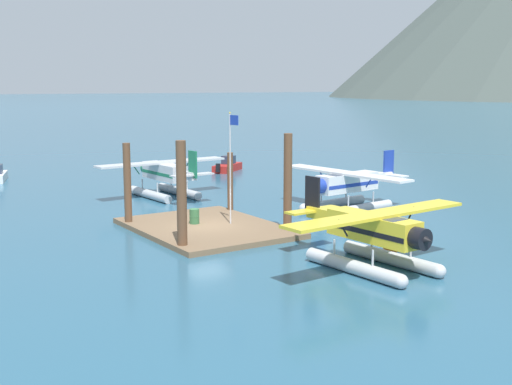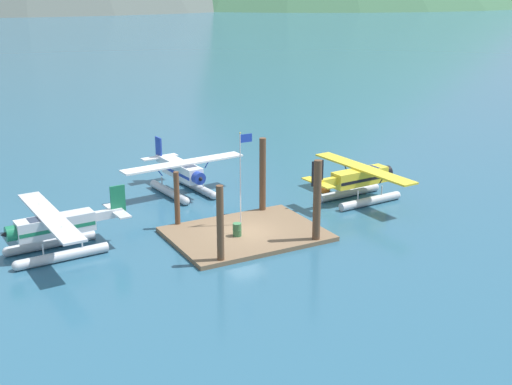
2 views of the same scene
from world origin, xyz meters
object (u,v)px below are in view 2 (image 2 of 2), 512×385
Objects in this scene: seaplane_silver_port_fwd at (55,231)px; seaplane_yellow_stbd_fwd at (360,181)px; seaplane_white_bow_centre at (182,175)px; fuel_drum at (237,230)px; mooring_buoy at (325,189)px; flagpole at (242,168)px.

seaplane_silver_port_fwd and seaplane_yellow_stbd_fwd have the same top height.
seaplane_white_bow_centre is (11.83, 7.82, 0.00)m from seaplane_silver_port_fwd.
seaplane_yellow_stbd_fwd is (12.16, 2.78, 0.84)m from fuel_drum.
mooring_buoy is at bearing -29.97° from seaplane_white_bow_centre.
mooring_buoy is (9.42, 3.62, -3.93)m from flagpole.
mooring_buoy is at bearing 118.92° from seaplane_yellow_stbd_fwd.
flagpole is 9.77m from seaplane_white_bow_centre.
flagpole reaches higher than fuel_drum.
flagpole is 7.45× the size of fuel_drum.
fuel_drum is 11.19m from seaplane_white_bow_centre.
flagpole is at bearing -7.08° from seaplane_silver_port_fwd.
seaplane_silver_port_fwd is at bearing 178.69° from seaplane_yellow_stbd_fwd.
seaplane_yellow_stbd_fwd reaches higher than mooring_buoy.
seaplane_silver_port_fwd is (-12.36, 1.53, -2.76)m from flagpole.
seaplane_silver_port_fwd reaches higher than fuel_drum.
mooring_buoy is (10.72, 5.40, -0.32)m from fuel_drum.
flagpole is 12.76m from seaplane_silver_port_fwd.
fuel_drum is at bearing -126.20° from flagpole.
flagpole is 4.22m from fuel_drum.
fuel_drum is 0.08× the size of seaplane_silver_port_fwd.
flagpole reaches higher than mooring_buoy.
seaplane_silver_port_fwd is at bearing -146.52° from seaplane_white_bow_centre.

